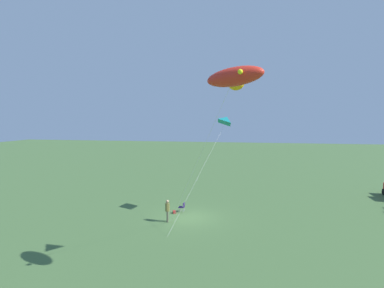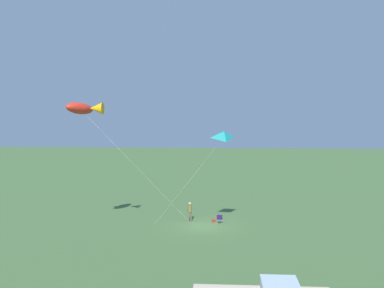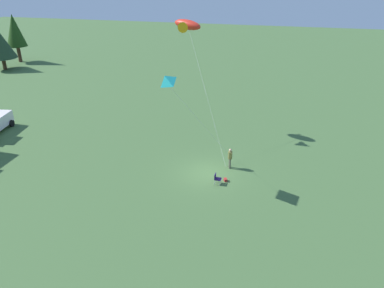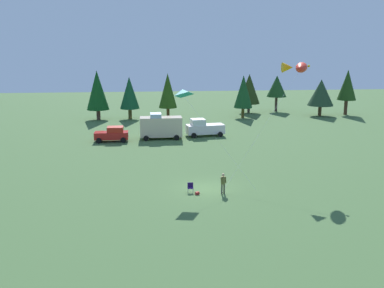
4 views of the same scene
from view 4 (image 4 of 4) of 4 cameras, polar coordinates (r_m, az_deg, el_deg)
ground_plane at (r=38.66m, az=1.66°, el=-5.65°), size 160.00×160.00×0.00m
person_kite_flyer at (r=37.08m, az=3.97°, el=-4.83°), size 0.54×0.42×1.74m
folding_chair at (r=37.50m, az=-0.20°, el=-5.45°), size 0.51×0.51×0.82m
backpack_on_grass at (r=37.10m, az=0.67°, el=-6.27°), size 0.38×0.33×0.22m
car_red_sedan at (r=57.56m, az=-10.09°, el=1.25°), size 4.21×2.21×1.89m
van_camper_beige at (r=58.36m, az=-3.99°, el=2.26°), size 5.41×2.61×3.34m
truck_white_pickup at (r=60.06m, az=1.52°, el=2.06°), size 5.22×2.94×2.34m
treeline_distant at (r=76.60m, az=4.88°, el=6.86°), size 45.66×9.99×7.95m
kite_large_fish at (r=42.64m, az=13.32°, el=9.44°), size 9.12×6.73×10.56m
kite_delta_teal at (r=39.57m, az=-1.21°, el=6.57°), size 6.91×4.50×8.42m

